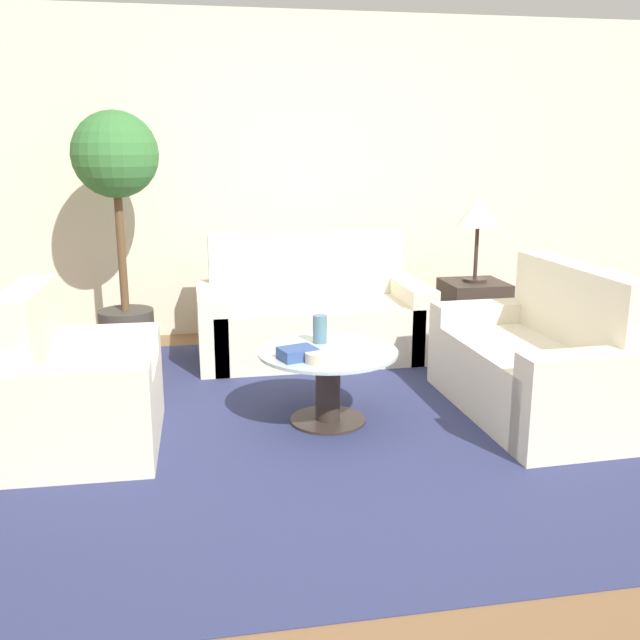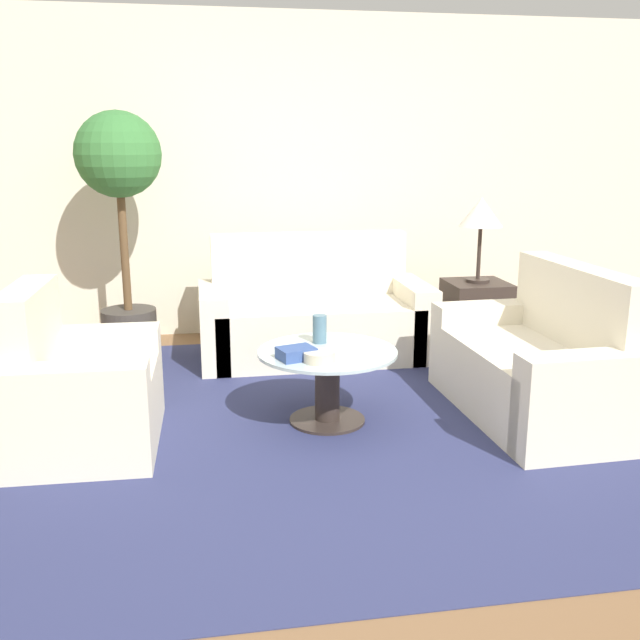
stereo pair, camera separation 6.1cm
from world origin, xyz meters
name	(u,v)px [view 1 (the left image)]	position (x,y,z in m)	size (l,w,h in m)	color
ground_plane	(359,468)	(0.00, 0.00, 0.00)	(14.00, 14.00, 0.00)	brown
wall_back	(282,177)	(0.00, 2.80, 1.30)	(10.00, 0.06, 2.60)	beige
rug	(328,421)	(-0.04, 0.63, 0.00)	(3.62, 3.54, 0.01)	navy
sofa_main	(311,318)	(0.10, 1.98, 0.29)	(1.70, 0.78, 0.91)	beige
armchair	(76,396)	(-1.41, 0.53, 0.29)	(0.74, 0.94, 0.87)	beige
loveseat	(541,367)	(1.23, 0.54, 0.29)	(0.78, 1.41, 0.89)	beige
coffee_table	(328,376)	(-0.04, 0.63, 0.28)	(0.80, 0.80, 0.43)	#332823
side_table	(473,315)	(1.37, 1.91, 0.27)	(0.46, 0.46, 0.54)	#332823
table_lamp	(478,215)	(1.37, 1.91, 1.05)	(0.33, 0.33, 0.64)	#332823
potted_plant	(118,194)	(-1.28, 2.16, 1.22)	(0.61, 0.61, 1.81)	#3D3833
vase	(320,329)	(-0.05, 0.80, 0.52)	(0.08, 0.08, 0.17)	slate
bowl	(320,357)	(-0.12, 0.42, 0.46)	(0.17, 0.17, 0.06)	beige
book_stack	(297,353)	(-0.23, 0.50, 0.47)	(0.23, 0.20, 0.06)	#334C8C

